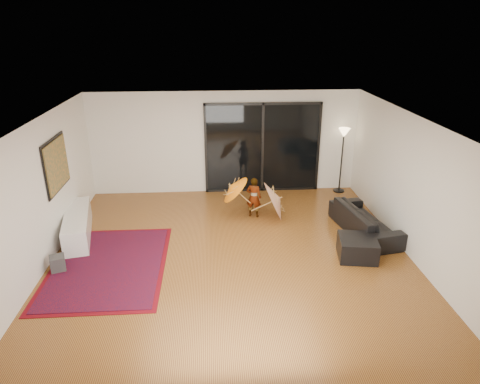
{
  "coord_description": "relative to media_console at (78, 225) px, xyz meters",
  "views": [
    {
      "loc": [
        -0.34,
        -7.4,
        4.34
      ],
      "look_at": [
        0.21,
        0.64,
        1.1
      ],
      "focal_mm": 32.0,
      "sensor_mm": 36.0,
      "label": 1
    }
  ],
  "objects": [
    {
      "name": "media_console",
      "position": [
        0.0,
        0.0,
        0.0
      ],
      "size": [
        0.88,
        1.99,
        0.54
      ],
      "primitive_type": "cube",
      "rotation": [
        0.0,
        0.0,
        0.21
      ],
      "color": "white",
      "rests_on": "floor"
    },
    {
      "name": "painting",
      "position": [
        -0.21,
        -0.03,
        1.38
      ],
      "size": [
        0.04,
        1.28,
        1.08
      ],
      "color": "black",
      "rests_on": "wall_left"
    },
    {
      "name": "ceiling",
      "position": [
        3.25,
        -1.03,
        2.43
      ],
      "size": [
        7.0,
        7.0,
        0.0
      ],
      "primitive_type": "plane",
      "rotation": [
        3.14,
        0.0,
        0.0
      ],
      "color": "white",
      "rests_on": "wall_back"
    },
    {
      "name": "child",
      "position": [
        3.86,
        0.77,
        0.22
      ],
      "size": [
        0.41,
        0.33,
        0.97
      ],
      "primitive_type": "imported",
      "rotation": [
        0.0,
        0.0,
        2.83
      ],
      "color": "#999999",
      "rests_on": "floor"
    },
    {
      "name": "floor",
      "position": [
        3.25,
        -1.03,
        -0.27
      ],
      "size": [
        7.0,
        7.0,
        0.0
      ],
      "primitive_type": "plane",
      "color": "#986329",
      "rests_on": "ground"
    },
    {
      "name": "persian_rug",
      "position": [
        0.89,
        -1.26,
        -0.26
      ],
      "size": [
        2.13,
        2.98,
        0.02
      ],
      "rotation": [
        0.0,
        0.0,
        -0.0
      ],
      "color": "#620812",
      "rests_on": "floor"
    },
    {
      "name": "wall_back",
      "position": [
        3.25,
        2.47,
        1.08
      ],
      "size": [
        7.0,
        0.0,
        7.0
      ],
      "primitive_type": "plane",
      "rotation": [
        1.57,
        0.0,
        0.0
      ],
      "color": "silver",
      "rests_on": "floor"
    },
    {
      "name": "parasol_orange",
      "position": [
        3.31,
        0.72,
        0.47
      ],
      "size": [
        0.65,
        0.76,
        0.85
      ],
      "rotation": [
        0.0,
        -0.8,
        0.0
      ],
      "color": "orange",
      "rests_on": "child"
    },
    {
      "name": "parasol_white",
      "position": [
        4.46,
        0.62,
        0.24
      ],
      "size": [
        0.58,
        0.96,
        0.97
      ],
      "rotation": [
        0.0,
        1.14,
        0.0
      ],
      "color": "beige",
      "rests_on": "floor"
    },
    {
      "name": "floor_lamp",
      "position": [
        6.35,
        2.22,
        1.11
      ],
      "size": [
        0.3,
        0.3,
        1.75
      ],
      "color": "black",
      "rests_on": "floor"
    },
    {
      "name": "ottoman",
      "position": [
        5.71,
        -1.26,
        -0.06
      ],
      "size": [
        0.82,
        0.82,
        0.41
      ],
      "primitive_type": "cube",
      "rotation": [
        0.0,
        0.0,
        -0.16
      ],
      "color": "black",
      "rests_on": "floor"
    },
    {
      "name": "wall_front",
      "position": [
        3.25,
        -4.53,
        1.08
      ],
      "size": [
        7.0,
        0.0,
        7.0
      ],
      "primitive_type": "plane",
      "rotation": [
        -1.57,
        0.0,
        0.0
      ],
      "color": "silver",
      "rests_on": "floor"
    },
    {
      "name": "sliding_door",
      "position": [
        4.25,
        2.43,
        0.93
      ],
      "size": [
        3.06,
        0.07,
        2.4
      ],
      "color": "black",
      "rests_on": "wall_back"
    },
    {
      "name": "wall_right",
      "position": [
        6.75,
        -1.03,
        1.08
      ],
      "size": [
        0.0,
        7.0,
        7.0
      ],
      "primitive_type": "plane",
      "rotation": [
        1.57,
        0.0,
        -1.57
      ],
      "color": "silver",
      "rests_on": "floor"
    },
    {
      "name": "sofa",
      "position": [
        6.2,
        -0.24,
        0.02
      ],
      "size": [
        1.12,
        2.1,
        0.58
      ],
      "primitive_type": "imported",
      "rotation": [
        0.0,
        0.0,
        1.75
      ],
      "color": "black",
      "rests_on": "floor"
    },
    {
      "name": "speaker",
      "position": [
        0.0,
        -1.36,
        -0.12
      ],
      "size": [
        0.33,
        0.33,
        0.3
      ],
      "primitive_type": "cube",
      "rotation": [
        0.0,
        0.0,
        0.35
      ],
      "color": "#424244",
      "rests_on": "floor"
    },
    {
      "name": "wall_left",
      "position": [
        -0.25,
        -1.03,
        1.08
      ],
      "size": [
        0.0,
        7.0,
        7.0
      ],
      "primitive_type": "plane",
      "rotation": [
        1.57,
        0.0,
        1.57
      ],
      "color": "silver",
      "rests_on": "floor"
    }
  ]
}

